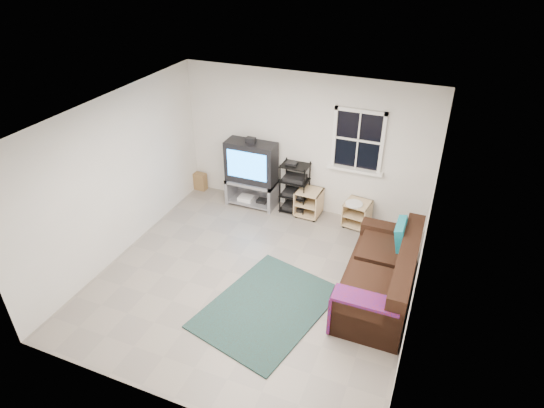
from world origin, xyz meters
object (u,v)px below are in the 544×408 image
at_px(side_table_right, 357,212).
at_px(side_table_left, 309,201).
at_px(av_rack, 295,191).
at_px(sofa, 382,277).
at_px(tv_unit, 252,169).

bearing_deg(side_table_right, side_table_left, 178.34).
bearing_deg(side_table_right, av_rack, 178.58).
xyz_separation_m(side_table_right, sofa, (0.74, -1.71, 0.06)).
distance_m(tv_unit, side_table_right, 2.11).
relative_size(side_table_right, sofa, 0.24).
bearing_deg(side_table_left, side_table_right, -1.66).
distance_m(side_table_right, sofa, 1.86).
bearing_deg(av_rack, side_table_right, -1.42).
bearing_deg(sofa, av_rack, 138.25).
xyz_separation_m(tv_unit, side_table_left, (1.14, 0.05, -0.48)).
height_order(tv_unit, side_table_left, tv_unit).
relative_size(tv_unit, side_table_left, 2.66).
height_order(side_table_left, sofa, sofa).
bearing_deg(av_rack, sofa, -41.75).
relative_size(tv_unit, sofa, 0.67).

